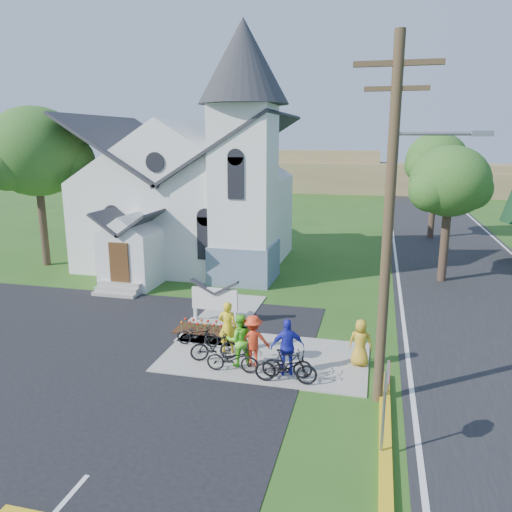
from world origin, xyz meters
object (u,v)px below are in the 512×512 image
(stop_sign, at_px, (387,389))
(cyclist_3, at_px, (253,341))
(bike_2, at_px, (232,359))
(bike_3, at_px, (287,364))
(cyclist_4, at_px, (360,342))
(bike_4, at_px, (286,367))
(cyclist_0, at_px, (228,327))
(bike_0, at_px, (198,335))
(bike_1, at_px, (214,346))
(utility_pole, at_px, (391,215))
(church_sign, at_px, (215,299))
(cyclist_1, at_px, (239,340))
(cyclist_2, at_px, (288,347))

(stop_sign, distance_m, cyclist_3, 5.80)
(bike_2, height_order, bike_3, bike_3)
(bike_2, xyz_separation_m, cyclist_3, (0.53, 0.62, 0.42))
(bike_2, xyz_separation_m, cyclist_4, (3.96, 1.48, 0.35))
(cyclist_3, relative_size, bike_4, 0.90)
(stop_sign, relative_size, cyclist_0, 1.34)
(bike_0, height_order, bike_1, bike_1)
(bike_2, bearing_deg, cyclist_0, 19.72)
(utility_pole, relative_size, bike_3, 6.31)
(cyclist_4, bearing_deg, bike_2, 24.55)
(bike_0, height_order, bike_2, bike_2)
(cyclist_3, distance_m, bike_3, 1.46)
(cyclist_0, bearing_deg, bike_4, 142.45)
(bike_0, bearing_deg, cyclist_0, -100.01)
(church_sign, height_order, cyclist_0, cyclist_0)
(stop_sign, distance_m, bike_4, 4.34)
(utility_pole, height_order, bike_4, utility_pole)
(cyclist_4, distance_m, bike_4, 2.82)
(cyclist_1, xyz_separation_m, bike_2, (-0.08, -0.55, -0.43))
(bike_0, relative_size, bike_3, 1.01)
(cyclist_0, xyz_separation_m, bike_1, (-0.25, -0.75, -0.43))
(church_sign, relative_size, cyclist_3, 1.27)
(church_sign, height_order, bike_1, church_sign)
(cyclist_4, bearing_deg, utility_pole, 111.65)
(cyclist_1, height_order, cyclist_4, cyclist_1)
(cyclist_3, bearing_deg, cyclist_1, -8.29)
(cyclist_2, bearing_deg, utility_pole, 144.20)
(stop_sign, height_order, cyclist_4, stop_sign)
(cyclist_2, xyz_separation_m, bike_3, (0.04, -0.27, -0.44))
(utility_pole, relative_size, cyclist_4, 6.30)
(cyclist_2, xyz_separation_m, bike_2, (-1.74, -0.27, -0.47))
(church_sign, distance_m, cyclist_0, 2.97)
(cyclist_1, xyz_separation_m, cyclist_4, (3.88, 0.93, -0.09))
(church_sign, bearing_deg, bike_0, -86.69)
(cyclist_2, bearing_deg, stop_sign, 110.79)
(utility_pole, bearing_deg, bike_1, 166.52)
(bike_2, bearing_deg, cyclist_2, -83.73)
(cyclist_0, height_order, bike_2, cyclist_0)
(utility_pole, xyz_separation_m, bike_0, (-6.42, 2.29, -4.93))
(bike_1, height_order, cyclist_3, cyclist_3)
(church_sign, relative_size, bike_2, 1.29)
(stop_sign, bearing_deg, cyclist_1, 140.00)
(utility_pole, distance_m, bike_1, 7.43)
(cyclist_4, bearing_deg, cyclist_1, 17.50)
(utility_pole, bearing_deg, bike_2, 172.39)
(church_sign, distance_m, bike_0, 2.47)
(bike_1, relative_size, cyclist_2, 0.89)
(church_sign, relative_size, cyclist_4, 1.39)
(cyclist_1, xyz_separation_m, bike_3, (1.70, -0.55, -0.41))
(bike_2, height_order, cyclist_4, cyclist_4)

